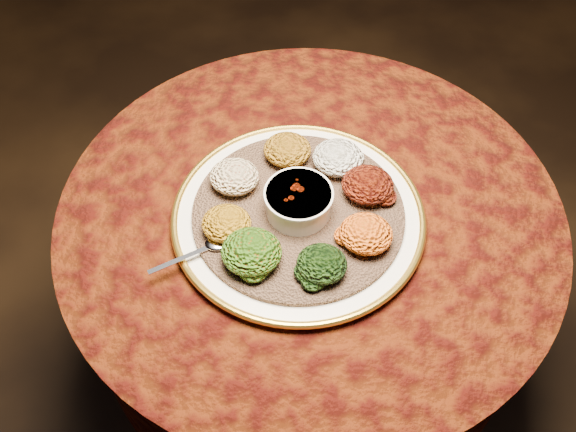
# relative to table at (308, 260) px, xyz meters

# --- Properties ---
(table) EXTENTS (0.96, 0.96, 0.73)m
(table) POSITION_rel_table_xyz_m (0.00, 0.00, 0.00)
(table) COLOR black
(table) RESTS_ON ground
(platter) EXTENTS (0.56, 0.56, 0.02)m
(platter) POSITION_rel_table_xyz_m (-0.02, -0.03, 0.19)
(platter) COLOR white
(platter) RESTS_ON table
(injera) EXTENTS (0.47, 0.47, 0.01)m
(injera) POSITION_rel_table_xyz_m (-0.02, -0.03, 0.20)
(injera) COLOR brown
(injera) RESTS_ON platter
(stew_bowl) EXTENTS (0.12, 0.12, 0.05)m
(stew_bowl) POSITION_rel_table_xyz_m (-0.02, -0.03, 0.24)
(stew_bowl) COLOR silver
(stew_bowl) RESTS_ON injera
(spoon) EXTENTS (0.12, 0.10, 0.01)m
(spoon) POSITION_rel_table_xyz_m (-0.16, -0.14, 0.21)
(spoon) COLOR silver
(spoon) RESTS_ON injera
(portion_ayib) EXTENTS (0.10, 0.09, 0.05)m
(portion_ayib) POSITION_rel_table_xyz_m (0.04, 0.09, 0.23)
(portion_ayib) COLOR white
(portion_ayib) RESTS_ON injera
(portion_kitfo) EXTENTS (0.10, 0.09, 0.05)m
(portion_kitfo) POSITION_rel_table_xyz_m (0.10, 0.03, 0.23)
(portion_kitfo) COLOR black
(portion_kitfo) RESTS_ON injera
(portion_tikil) EXTENTS (0.09, 0.09, 0.05)m
(portion_tikil) POSITION_rel_table_xyz_m (0.11, -0.08, 0.23)
(portion_tikil) COLOR #A5630D
(portion_tikil) RESTS_ON injera
(portion_gomen) EXTENTS (0.09, 0.08, 0.04)m
(portion_gomen) POSITION_rel_table_xyz_m (0.04, -0.16, 0.23)
(portion_gomen) COLOR black
(portion_gomen) RESTS_ON injera
(portion_mixveg) EXTENTS (0.10, 0.10, 0.05)m
(portion_mixveg) POSITION_rel_table_xyz_m (-0.08, -0.16, 0.23)
(portion_mixveg) COLOR #A9380A
(portion_mixveg) RESTS_ON injera
(portion_kik) EXTENTS (0.09, 0.08, 0.04)m
(portion_kik) POSITION_rel_table_xyz_m (-0.13, -0.10, 0.23)
(portion_kik) COLOR #A36E0E
(portion_kik) RESTS_ON injera
(portion_timatim) EXTENTS (0.09, 0.09, 0.04)m
(portion_timatim) POSITION_rel_table_xyz_m (-0.15, 0.01, 0.23)
(portion_timatim) COLOR maroon
(portion_timatim) RESTS_ON injera
(portion_shiro) EXTENTS (0.09, 0.09, 0.04)m
(portion_shiro) POSITION_rel_table_xyz_m (-0.06, 0.09, 0.23)
(portion_shiro) COLOR #945C11
(portion_shiro) RESTS_ON injera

